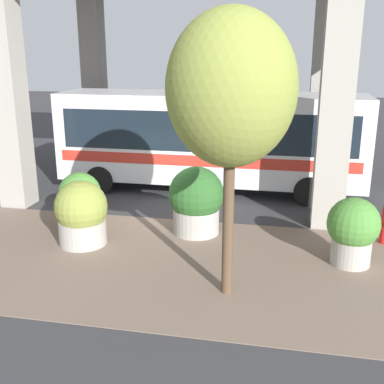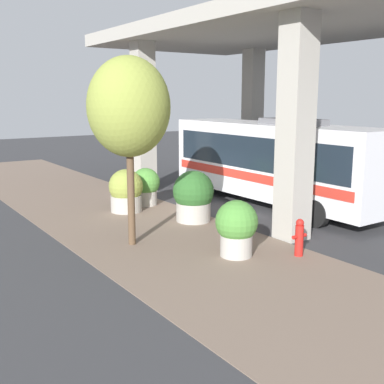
{
  "view_description": "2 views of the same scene",
  "coord_description": "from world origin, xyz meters",
  "px_view_note": "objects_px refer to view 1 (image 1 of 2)",
  "views": [
    {
      "loc": [
        -13.43,
        -3.73,
        5.08
      ],
      "look_at": [
        0.27,
        -0.97,
        0.84
      ],
      "focal_mm": 45.0,
      "sensor_mm": 36.0,
      "label": 1
    },
    {
      "loc": [
        -10.9,
        -15.78,
        4.61
      ],
      "look_at": [
        -0.56,
        -0.72,
        0.99
      ],
      "focal_mm": 45.0,
      "sensor_mm": 36.0,
      "label": 2
    }
  ],
  "objects_px": {
    "planter_front": "(82,214)",
    "bus": "(210,136)",
    "planter_middle": "(196,201)",
    "planter_extra": "(80,199)",
    "street_tree_near": "(231,90)",
    "planter_back": "(353,230)"
  },
  "relations": [
    {
      "from": "planter_front",
      "to": "bus",
      "type": "bearing_deg",
      "value": -23.64
    },
    {
      "from": "planter_middle",
      "to": "bus",
      "type": "bearing_deg",
      "value": 4.34
    },
    {
      "from": "planter_extra",
      "to": "street_tree_near",
      "type": "xyz_separation_m",
      "value": [
        -3.11,
        -4.7,
        3.44
      ]
    },
    {
      "from": "planter_front",
      "to": "street_tree_near",
      "type": "xyz_separation_m",
      "value": [
        -1.88,
        -4.11,
        3.43
      ]
    },
    {
      "from": "street_tree_near",
      "to": "bus",
      "type": "bearing_deg",
      "value": 12.07
    },
    {
      "from": "planter_middle",
      "to": "planter_back",
      "type": "bearing_deg",
      "value": -107.49
    },
    {
      "from": "planter_middle",
      "to": "planter_back",
      "type": "relative_size",
      "value": 1.15
    },
    {
      "from": "bus",
      "to": "street_tree_near",
      "type": "bearing_deg",
      "value": -167.93
    },
    {
      "from": "planter_front",
      "to": "planter_back",
      "type": "height_order",
      "value": "planter_front"
    },
    {
      "from": "planter_front",
      "to": "street_tree_near",
      "type": "relative_size",
      "value": 0.3
    },
    {
      "from": "planter_front",
      "to": "planter_extra",
      "type": "distance_m",
      "value": 1.37
    },
    {
      "from": "planter_front",
      "to": "planter_back",
      "type": "relative_size",
      "value": 1.04
    },
    {
      "from": "planter_back",
      "to": "street_tree_near",
      "type": "bearing_deg",
      "value": 125.78
    },
    {
      "from": "planter_back",
      "to": "bus",
      "type": "bearing_deg",
      "value": 38.11
    },
    {
      "from": "planter_middle",
      "to": "planter_front",
      "type": "bearing_deg",
      "value": 116.15
    },
    {
      "from": "planter_middle",
      "to": "planter_extra",
      "type": "relative_size",
      "value": 1.18
    },
    {
      "from": "bus",
      "to": "planter_front",
      "type": "xyz_separation_m",
      "value": [
        -5.68,
        2.49,
        -1.18
      ]
    },
    {
      "from": "bus",
      "to": "planter_back",
      "type": "height_order",
      "value": "bus"
    },
    {
      "from": "planter_middle",
      "to": "street_tree_near",
      "type": "bearing_deg",
      "value": -158.4
    },
    {
      "from": "planter_extra",
      "to": "planter_front",
      "type": "bearing_deg",
      "value": -154.41
    },
    {
      "from": "bus",
      "to": "planter_back",
      "type": "distance_m",
      "value": 7.18
    },
    {
      "from": "planter_back",
      "to": "planter_extra",
      "type": "height_order",
      "value": "planter_back"
    }
  ]
}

